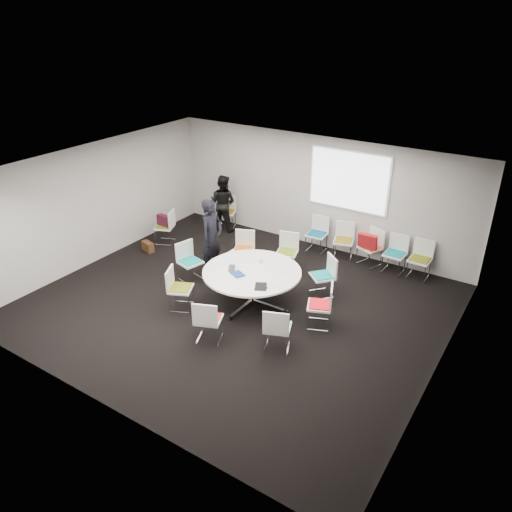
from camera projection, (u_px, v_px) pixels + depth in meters
The scene contains 31 objects.
room_shell at pixel (240, 244), 9.62m from camera, with size 8.08×7.08×2.88m.
conference_table at pixel (252, 280), 10.15m from camera, with size 2.00×2.00×0.73m.
projection_screen at pixel (348, 181), 11.67m from camera, with size 1.90×0.03×1.35m, color white.
chair_ring_a at pixel (320, 313), 9.49m from camera, with size 0.59×0.60×0.88m.
chair_ring_b at pixel (322, 283), 10.52m from camera, with size 0.64×0.64×0.88m.
chair_ring_c at pixel (287, 259), 11.53m from camera, with size 0.57×0.56×0.88m.
chair_ring_d at pixel (244, 257), 11.64m from camera, with size 0.60×0.59×0.88m.
chair_ring_e at pixel (190, 269), 11.10m from camera, with size 0.55×0.56×0.88m.
chair_ring_f at pixel (181, 296), 10.06m from camera, with size 0.60×0.61×0.88m.
chair_ring_g at pixel (209, 327), 9.06m from camera, with size 0.59×0.59×0.88m.
chair_ring_h at pixel (277, 336), 8.84m from camera, with size 0.59×0.59×0.88m.
chair_back_a at pixel (317, 241), 12.44m from camera, with size 0.48×0.47×0.88m.
chair_back_b at pixel (343, 247), 12.09m from camera, with size 0.57×0.56×0.88m.
chair_back_c at pixel (370, 254), 11.76m from camera, with size 0.59×0.59×0.88m.
chair_back_d at pixel (394, 261), 11.45m from camera, with size 0.48×0.46×0.88m.
chair_back_e at pixel (419, 267), 11.19m from camera, with size 0.47×0.46×0.88m.
chair_spare_left at pixel (166, 233), 12.87m from camera, with size 0.59×0.60×0.88m.
chair_person_back at pixel (227, 218), 13.79m from camera, with size 0.60×0.59×0.88m.
person_main at pixel (212, 237), 11.16m from camera, with size 0.65×0.42×1.77m, color black.
person_back at pixel (223, 203), 13.44m from camera, with size 0.75×0.58×1.54m, color black.
laptop at pixel (234, 268), 10.12m from camera, with size 0.32×0.21×0.03m, color #333338.
laptop_lid at pixel (229, 256), 10.34m from camera, with size 0.30×0.02×0.22m, color silver.
notebook_black at pixel (261, 286), 9.47m from camera, with size 0.22×0.30×0.02m, color black.
tablet_folio at pixel (238, 274), 9.90m from camera, with size 0.26×0.20×0.03m, color navy.
papers_right at pixel (283, 271), 10.05m from camera, with size 0.30×0.21×0.00m, color silver.
papers_front at pixel (280, 285), 9.52m from camera, with size 0.30×0.21×0.00m, color silver.
cup at pixel (261, 261), 10.35m from camera, with size 0.08×0.08×0.09m, color white.
phone at pixel (264, 288), 9.44m from camera, with size 0.14×0.07×0.01m, color black.
maroon_bag at pixel (164, 220), 12.72m from camera, with size 0.40×0.14×0.28m, color #411121.
brown_bag at pixel (148, 247), 12.49m from camera, with size 0.36×0.16×0.24m, color #3B2413.
red_jacket at pixel (368, 241), 11.41m from camera, with size 0.44×0.10×0.35m, color maroon.
Camera 1 is at (5.09, -7.14, 5.49)m, focal length 35.00 mm.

